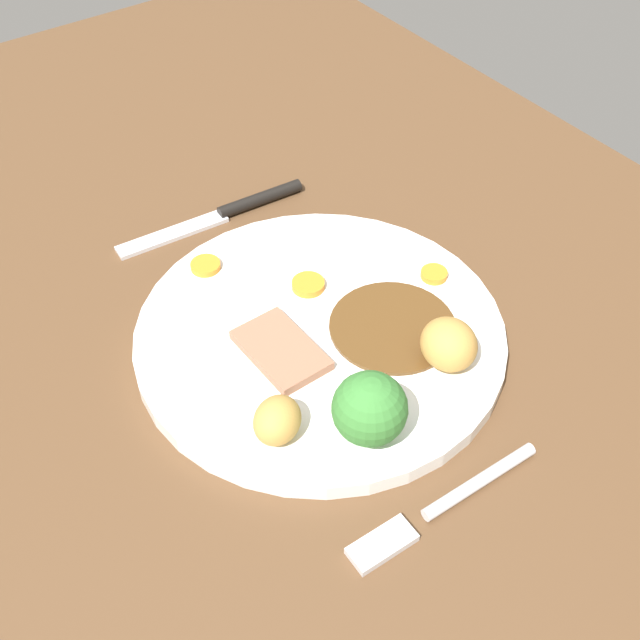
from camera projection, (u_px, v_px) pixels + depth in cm
name	position (u px, v px, depth cm)	size (l,w,h in cm)	color
dining_table	(277.00, 340.00, 66.53)	(120.00, 84.00, 3.60)	brown
dinner_plate	(320.00, 335.00, 63.50)	(28.99, 28.99, 1.40)	white
gravy_pool	(393.00, 326.00, 62.98)	(9.95, 9.95, 0.30)	#563819
meat_slice_main	(281.00, 350.00, 60.90)	(7.38, 4.53, 0.80)	#9E664C
roast_potato_left	(277.00, 420.00, 54.89)	(3.88, 3.22, 3.01)	#BC8C42
roast_potato_right	(449.00, 344.00, 59.29)	(4.10, 4.49, 3.78)	#BC8C42
carrot_coin_front	(434.00, 274.00, 67.03)	(2.23, 2.23, 0.56)	orange
carrot_coin_back	(308.00, 285.00, 66.11)	(2.71, 2.71, 0.60)	orange
carrot_coin_side	(206.00, 266.00, 67.81)	(2.52, 2.52, 0.52)	orange
broccoli_floret	(370.00, 409.00, 53.70)	(5.17, 5.17, 5.60)	#8CB766
fork	(441.00, 506.00, 53.08)	(2.12, 15.28, 0.90)	silver
knife	(229.00, 211.00, 74.91)	(2.80, 18.56, 1.20)	black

